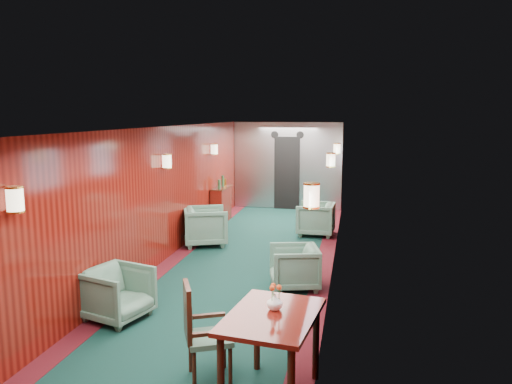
# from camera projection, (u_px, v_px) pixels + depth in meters

# --- Properties ---
(room) EXTENTS (12.00, 12.10, 2.40)m
(room) POSITION_uv_depth(u_px,v_px,m) (238.00, 176.00, 7.97)
(room) COLOR #0D3029
(room) RESTS_ON ground
(bulkhead) EXTENTS (2.98, 0.17, 2.39)m
(bulkhead) POSITION_uv_depth(u_px,v_px,m) (287.00, 166.00, 13.77)
(bulkhead) COLOR #AEB1B5
(bulkhead) RESTS_ON ground
(windows_right) EXTENTS (0.02, 8.60, 0.80)m
(windows_right) POSITION_uv_depth(u_px,v_px,m) (333.00, 188.00, 7.96)
(windows_right) COLOR silver
(windows_right) RESTS_ON ground
(wall_sconces) EXTENTS (2.97, 7.97, 0.25)m
(wall_sconces) POSITION_uv_depth(u_px,v_px,m) (246.00, 163.00, 8.50)
(wall_sconces) COLOR #F2E7BD
(wall_sconces) RESTS_ON ground
(dining_table) EXTENTS (0.91, 1.20, 0.83)m
(dining_table) POSITION_uv_depth(u_px,v_px,m) (272.00, 328.00, 4.54)
(dining_table) COLOR #64140D
(dining_table) RESTS_ON ground
(side_chair) EXTENTS (0.57, 0.59, 0.99)m
(side_chair) POSITION_uv_depth(u_px,v_px,m) (200.00, 328.00, 4.90)
(side_chair) COLOR #1F483C
(side_chair) RESTS_ON ground
(credenza) EXTENTS (0.30, 0.96, 1.13)m
(credenza) POSITION_uv_depth(u_px,v_px,m) (221.00, 204.00, 12.15)
(credenza) COLOR #64140D
(credenza) RESTS_ON ground
(flower_vase) EXTENTS (0.19, 0.19, 0.15)m
(flower_vase) POSITION_uv_depth(u_px,v_px,m) (275.00, 302.00, 4.60)
(flower_vase) COLOR white
(flower_vase) RESTS_ON dining_table
(armchair_left_near) EXTENTS (0.93, 0.91, 0.68)m
(armchair_left_near) POSITION_uv_depth(u_px,v_px,m) (118.00, 294.00, 6.39)
(armchair_left_near) COLOR #1F483C
(armchair_left_near) RESTS_ON ground
(armchair_left_far) EXTENTS (1.09, 1.08, 0.77)m
(armchair_left_far) POSITION_uv_depth(u_px,v_px,m) (206.00, 226.00, 10.02)
(armchair_left_far) COLOR #1F483C
(armchair_left_far) RESTS_ON ground
(armchair_right_near) EXTENTS (0.87, 0.85, 0.65)m
(armchair_right_near) POSITION_uv_depth(u_px,v_px,m) (294.00, 267.00, 7.53)
(armchair_right_near) COLOR #1F483C
(armchair_right_near) RESTS_ON ground
(armchair_right_far) EXTENTS (0.83, 0.81, 0.72)m
(armchair_right_far) POSITION_uv_depth(u_px,v_px,m) (316.00, 219.00, 10.83)
(armchair_right_far) COLOR #1F483C
(armchair_right_far) RESTS_ON ground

